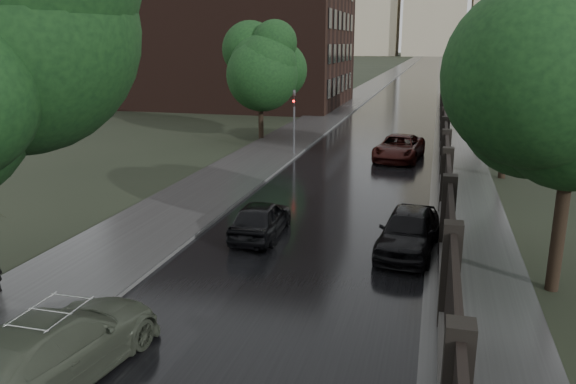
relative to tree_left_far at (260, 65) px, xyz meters
The scene contains 14 objects.
road 160.29m from the tree_left_far, 87.14° to the left, with size 8.00×420.00×0.02m, color black.
sidewalk_left 160.10m from the tree_left_far, 89.28° to the left, with size 4.00×420.00×0.16m, color #2D2D2D.
verge_right 160.65m from the tree_left_far, 85.18° to the left, with size 3.00×420.00×0.08m, color #2D2D2D.
fence_right 13.44m from the tree_left_far, ahead, with size 0.45×75.72×2.70m.
tree_left_far is the anchor object (origin of this frame).
tree_right_a 26.91m from the tree_left_far, 54.83° to the right, with size 4.08×4.08×7.01m.
tree_right_b 17.45m from the tree_left_far, 27.30° to the right, with size 4.08×4.08×7.01m.
tree_right_c 18.45m from the tree_left_far, 32.83° to the left, with size 4.08×4.08×7.01m.
traffic_light 6.84m from the tree_left_far, 53.53° to the right, with size 0.16×0.32×4.00m.
brick_building 24.63m from the tree_left_far, 114.44° to the left, with size 24.00×18.00×20.00m, color black.
volga_sedan 30.09m from the tree_left_far, 80.67° to the right, with size 2.12×5.22×1.51m, color #444C3D.
hatchback_left 21.22m from the tree_left_far, 72.59° to the right, with size 1.58×3.92×1.34m, color black.
car_right_near 23.49m from the tree_left_far, 60.37° to the right, with size 1.77×4.40×1.50m, color black.
car_right_far 11.96m from the tree_left_far, 25.03° to the right, with size 2.44×5.29×1.47m, color black.
Camera 1 is at (4.02, -8.02, 6.76)m, focal length 35.00 mm.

